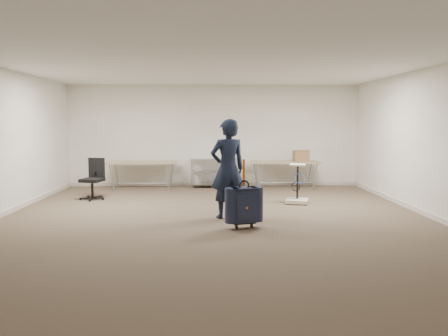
{
  "coord_description": "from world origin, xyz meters",
  "views": [
    {
      "loc": [
        -0.05,
        -7.63,
        1.77
      ],
      "look_at": [
        0.17,
        0.3,
        0.94
      ],
      "focal_mm": 35.0,
      "sensor_mm": 36.0,
      "label": 1
    }
  ],
  "objects": [
    {
      "name": "ground",
      "position": [
        0.0,
        0.0,
        0.0
      ],
      "size": [
        9.0,
        9.0,
        0.0
      ],
      "primitive_type": "plane",
      "color": "#4A3C2D",
      "rests_on": "ground"
    },
    {
      "name": "room_shell",
      "position": [
        0.0,
        1.38,
        0.05
      ],
      "size": [
        8.0,
        9.0,
        9.0
      ],
      "color": "silver",
      "rests_on": "ground"
    },
    {
      "name": "folding_table_left",
      "position": [
        -1.9,
        3.95,
        0.68
      ],
      "size": [
        1.8,
        0.75,
        0.73
      ],
      "color": "#8C7B55",
      "rests_on": "ground"
    },
    {
      "name": "folding_table_right",
      "position": [
        1.9,
        3.95,
        0.68
      ],
      "size": [
        1.8,
        0.75,
        0.73
      ],
      "color": "#8C7B55",
      "rests_on": "ground"
    },
    {
      "name": "wire_shelf",
      "position": [
        0.0,
        4.2,
        0.44
      ],
      "size": [
        1.22,
        0.47,
        0.8
      ],
      "color": "#B9BBC0",
      "rests_on": "ground"
    },
    {
      "name": "person",
      "position": [
        0.24,
        0.37,
        0.92
      ],
      "size": [
        0.78,
        0.63,
        1.84
      ],
      "primitive_type": "imported",
      "rotation": [
        0.0,
        0.0,
        3.47
      ],
      "color": "black",
      "rests_on": "ground"
    },
    {
      "name": "suitcase",
      "position": [
        0.48,
        -0.46,
        0.4
      ],
      "size": [
        0.48,
        0.35,
        1.16
      ],
      "color": "#161D31",
      "rests_on": "ground"
    },
    {
      "name": "office_chair",
      "position": [
        -2.8,
        2.43,
        0.29
      ],
      "size": [
        0.58,
        0.58,
        0.95
      ],
      "color": "black",
      "rests_on": "ground"
    },
    {
      "name": "equipment_cart",
      "position": [
        1.82,
        1.78,
        0.23
      ],
      "size": [
        0.58,
        0.58,
        0.87
      ],
      "color": "beige",
      "rests_on": "ground"
    },
    {
      "name": "cardboard_box",
      "position": [
        2.34,
        3.96,
        0.88
      ],
      "size": [
        0.42,
        0.33,
        0.29
      ],
      "primitive_type": "cube",
      "rotation": [
        0.0,
        0.0,
        0.09
      ],
      "color": "olive",
      "rests_on": "folding_table_right"
    }
  ]
}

